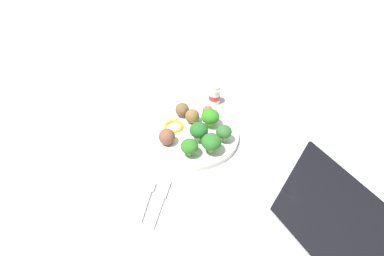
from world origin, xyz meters
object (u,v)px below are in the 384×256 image
pepper_ring_far_rim (174,126)px  fork (147,198)px  broccoli_floret_mid_left (211,142)px  knife (161,201)px  plate (192,135)px  yogurt_bottle (214,96)px  broccoli_floret_front_left (210,117)px  laptop (352,240)px  meatball_back_right (182,110)px  broccoli_floret_near_rim (189,146)px  broccoli_floret_center (199,130)px  napkin (153,203)px  meatball_far_rim (208,111)px  meatball_center (192,116)px  meatball_back_left (167,137)px  broccoli_floret_front_right (224,132)px

pepper_ring_far_rim → fork: (-0.27, -0.02, -0.01)m
broccoli_floret_mid_left → knife: size_ratio=0.43×
plate → yogurt_bottle: yogurt_bottle is taller
broccoli_floret_front_left → laptop: bearing=-128.9°
meatball_back_right → knife: meatball_back_right is taller
broccoli_floret_near_rim → broccoli_floret_center: 0.07m
plate → pepper_ring_far_rim: size_ratio=4.74×
broccoli_floret_near_rim → napkin: bearing=166.0°
yogurt_bottle → broccoli_floret_mid_left: bearing=-169.3°
plate → broccoli_floret_near_rim: broccoli_floret_near_rim is taller
napkin → laptop: size_ratio=0.44×
broccoli_floret_center → pepper_ring_far_rim: size_ratio=1.04×
meatball_far_rim → napkin: (-0.36, 0.05, -0.03)m
napkin → plate: bearing=-5.4°
plate → broccoli_floret_mid_left: size_ratio=4.52×
meatball_center → napkin: (-0.32, 0.01, -0.04)m
broccoli_floret_mid_left → meatball_center: size_ratio=1.40×
pepper_ring_far_rim → laptop: size_ratio=0.15×
broccoli_floret_mid_left → yogurt_bottle: bearing=10.7°
broccoli_floret_near_rim → fork: bearing=159.6°
broccoli_floret_mid_left → laptop: laptop is taller
plate → meatball_back_left: 0.09m
pepper_ring_far_rim → napkin: 0.28m
plate → napkin: bearing=174.6°
plate → knife: 0.26m
knife → broccoli_floret_near_rim: bearing=-8.8°
fork → laptop: bearing=-90.6°
pepper_ring_far_rim → napkin: pepper_ring_far_rim is taller
broccoli_floret_center → broccoli_floret_mid_left: bearing=-129.7°
broccoli_floret_front_right → meatball_back_right: bearing=60.9°
meatball_far_rim → fork: (-0.35, 0.07, -0.03)m
broccoli_floret_near_rim → meatball_back_left: (0.03, 0.08, -0.01)m
meatball_center → knife: bearing=-178.8°
meatball_back_right → meatball_far_rim: 0.08m
broccoli_floret_front_left → broccoli_floret_center: size_ratio=0.94×
broccoli_floret_front_left → broccoli_floret_mid_left: size_ratio=0.93×
fork → napkin: bearing=-109.8°
pepper_ring_far_rim → napkin: size_ratio=0.35×
napkin → knife: bearing=-65.2°
napkin → fork: (0.01, 0.02, 0.00)m
plate → broccoli_floret_near_rim: (-0.09, -0.02, 0.04)m
broccoli_floret_front_left → broccoli_floret_front_right: broccoli_floret_front_left is taller
napkin → yogurt_bottle: 0.46m
broccoli_floret_center → meatball_center: bearing=27.9°
meatball_back_right → broccoli_floret_center: bearing=-141.3°
meatball_back_right → laptop: 0.59m
broccoli_floret_near_rim → broccoli_floret_front_right: 0.11m
broccoli_floret_front_left → meatball_center: broccoli_floret_front_left is taller
meatball_back_left → knife: size_ratio=0.33×
broccoli_floret_front_right → napkin: broccoli_floret_front_right is taller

